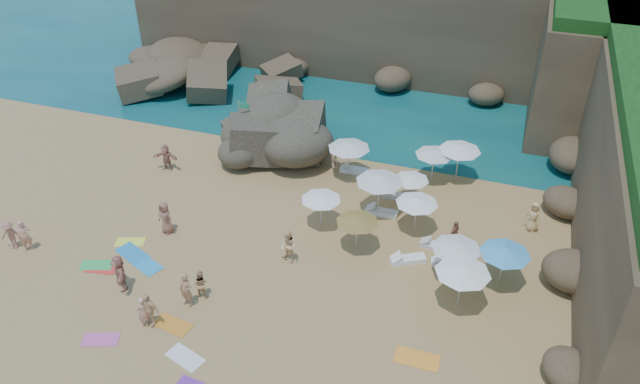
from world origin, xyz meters
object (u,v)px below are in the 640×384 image
(person_stand_2, at_px, (334,156))
(person_stand_4, at_px, (534,216))
(parasol_2, at_px, (460,148))
(person_stand_5, at_px, (166,157))
(parasol_0, at_px, (380,179))
(person_stand_1, at_px, (201,283))
(person_stand_0, at_px, (25,236))
(lounger_0, at_px, (355,170))
(parasol_1, at_px, (349,145))
(rock_outcrop, at_px, (292,152))
(person_stand_3, at_px, (455,233))
(person_stand_6, at_px, (143,311))
(flag_pole, at_px, (242,119))

(person_stand_2, distance_m, person_stand_4, 12.25)
(parasol_2, xyz_separation_m, person_stand_5, (-16.98, -4.48, -1.32))
(parasol_0, xyz_separation_m, person_stand_1, (-6.26, -8.95, -1.52))
(parasol_2, height_order, person_stand_0, parasol_2)
(lounger_0, height_order, person_stand_2, person_stand_2)
(parasol_2, bearing_deg, parasol_1, -163.86)
(person_stand_2, height_order, person_stand_5, person_stand_5)
(parasol_1, xyz_separation_m, parasol_2, (6.21, 1.80, -0.01))
(lounger_0, bearing_deg, rock_outcrop, 165.21)
(rock_outcrop, relative_size, person_stand_3, 5.18)
(person_stand_0, height_order, person_stand_3, person_stand_0)
(parasol_1, distance_m, person_stand_1, 12.60)
(lounger_0, distance_m, person_stand_4, 10.83)
(person_stand_3, relative_size, person_stand_6, 0.95)
(flag_pole, xyz_separation_m, person_stand_4, (17.98, -2.80, -1.37))
(parasol_0, distance_m, lounger_0, 4.80)
(parasol_0, xyz_separation_m, person_stand_6, (-7.80, -11.41, -1.46))
(rock_outcrop, bearing_deg, parasol_0, -34.50)
(parasol_1, xyz_separation_m, person_stand_5, (-10.77, -2.68, -1.33))
(person_stand_4, bearing_deg, parasol_0, -147.82)
(person_stand_3, bearing_deg, parasol_1, 76.92)
(flag_pole, bearing_deg, person_stand_3, -20.84)
(parasol_1, distance_m, lounger_0, 2.14)
(flag_pole, height_order, lounger_0, flag_pole)
(parasol_1, bearing_deg, parasol_2, 16.14)
(flag_pole, bearing_deg, rock_outcrop, 14.98)
(flag_pole, relative_size, person_stand_2, 2.40)
(rock_outcrop, distance_m, person_stand_2, 3.23)
(lounger_0, height_order, person_stand_6, person_stand_6)
(parasol_2, bearing_deg, rock_outcrop, -179.22)
(rock_outcrop, xyz_separation_m, person_stand_0, (-9.44, -13.42, 0.90))
(parasol_0, distance_m, person_stand_3, 4.89)
(person_stand_3, xyz_separation_m, person_stand_5, (-17.75, 1.88, 0.08))
(person_stand_5, bearing_deg, parasol_0, -5.77)
(rock_outcrop, distance_m, parasol_2, 10.65)
(rock_outcrop, height_order, person_stand_6, person_stand_6)
(lounger_0, bearing_deg, person_stand_4, -14.88)
(person_stand_1, relative_size, person_stand_4, 0.84)
(person_stand_6, bearing_deg, person_stand_4, 152.76)
(person_stand_0, distance_m, person_stand_4, 26.31)
(rock_outcrop, relative_size, parasol_0, 3.03)
(person_stand_3, xyz_separation_m, person_stand_6, (-12.20, -9.88, 0.04))
(person_stand_1, bearing_deg, person_stand_3, -146.74)
(parasol_0, bearing_deg, person_stand_2, 134.26)
(person_stand_3, bearing_deg, person_stand_0, 129.29)
(person_stand_5, bearing_deg, person_stand_4, -2.36)
(rock_outcrop, distance_m, person_stand_1, 13.66)
(parasol_2, xyz_separation_m, person_stand_3, (0.77, -6.35, -1.40))
(parasol_0, xyz_separation_m, person_stand_5, (-13.36, 0.34, -1.42))
(person_stand_3, height_order, person_stand_4, person_stand_4)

